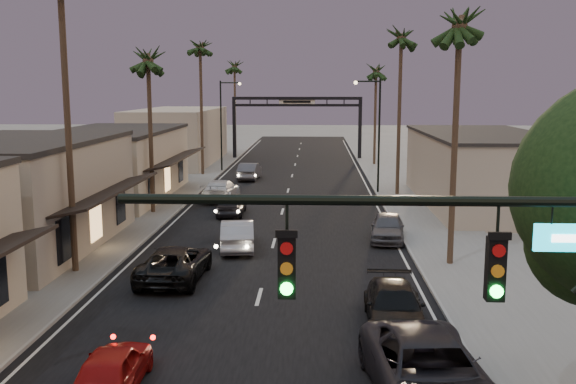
# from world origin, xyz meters

# --- Properties ---
(ground) EXTENTS (200.00, 200.00, 0.00)m
(ground) POSITION_xyz_m (0.00, 40.00, 0.00)
(ground) COLOR slate
(ground) RESTS_ON ground
(road) EXTENTS (14.00, 120.00, 0.02)m
(road) POSITION_xyz_m (0.00, 45.00, 0.00)
(road) COLOR black
(road) RESTS_ON ground
(sidewalk_left) EXTENTS (5.00, 92.00, 0.12)m
(sidewalk_left) POSITION_xyz_m (-9.50, 52.00, 0.06)
(sidewalk_left) COLOR slate
(sidewalk_left) RESTS_ON ground
(sidewalk_right) EXTENTS (5.00, 92.00, 0.12)m
(sidewalk_right) POSITION_xyz_m (9.50, 52.00, 0.06)
(sidewalk_right) COLOR slate
(sidewalk_right) RESTS_ON ground
(storefront_mid) EXTENTS (8.00, 14.00, 5.50)m
(storefront_mid) POSITION_xyz_m (-13.00, 26.00, 2.75)
(storefront_mid) COLOR #A19881
(storefront_mid) RESTS_ON ground
(storefront_far) EXTENTS (8.00, 16.00, 5.00)m
(storefront_far) POSITION_xyz_m (-13.00, 42.00, 2.50)
(storefront_far) COLOR #C1B193
(storefront_far) RESTS_ON ground
(storefront_dist) EXTENTS (8.00, 20.00, 6.00)m
(storefront_dist) POSITION_xyz_m (-13.00, 65.00, 3.00)
(storefront_dist) COLOR #A19881
(storefront_dist) RESTS_ON ground
(building_right) EXTENTS (8.00, 18.00, 5.00)m
(building_right) POSITION_xyz_m (14.00, 40.00, 2.50)
(building_right) COLOR #A19881
(building_right) RESTS_ON ground
(traffic_signal) EXTENTS (8.51, 0.22, 7.80)m
(traffic_signal) POSITION_xyz_m (5.69, 4.00, 5.08)
(traffic_signal) COLOR black
(traffic_signal) RESTS_ON ground
(arch) EXTENTS (15.20, 0.40, 7.27)m
(arch) POSITION_xyz_m (0.00, 70.00, 5.53)
(arch) COLOR black
(arch) RESTS_ON ground
(streetlight_right) EXTENTS (2.13, 0.30, 9.00)m
(streetlight_right) POSITION_xyz_m (6.92, 45.00, 5.33)
(streetlight_right) COLOR black
(streetlight_right) RESTS_ON ground
(streetlight_left) EXTENTS (2.13, 0.30, 9.00)m
(streetlight_left) POSITION_xyz_m (-6.92, 58.00, 5.33)
(streetlight_left) COLOR black
(streetlight_left) RESTS_ON ground
(palm_lc) EXTENTS (3.20, 3.20, 12.20)m
(palm_lc) POSITION_xyz_m (-8.60, 36.00, 10.47)
(palm_lc) COLOR #38281C
(palm_lc) RESTS_ON ground
(palm_ld) EXTENTS (3.20, 3.20, 14.20)m
(palm_ld) POSITION_xyz_m (-8.60, 55.00, 12.42)
(palm_ld) COLOR #38281C
(palm_ld) RESTS_ON ground
(palm_ra) EXTENTS (3.20, 3.20, 13.20)m
(palm_ra) POSITION_xyz_m (8.60, 24.00, 11.44)
(palm_ra) COLOR #38281C
(palm_ra) RESTS_ON ground
(palm_rb) EXTENTS (3.20, 3.20, 14.20)m
(palm_rb) POSITION_xyz_m (8.60, 44.00, 12.42)
(palm_rb) COLOR #38281C
(palm_rb) RESTS_ON ground
(palm_rc) EXTENTS (3.20, 3.20, 12.20)m
(palm_rc) POSITION_xyz_m (8.60, 64.00, 10.47)
(palm_rc) COLOR #38281C
(palm_rc) RESTS_ON ground
(palm_far) EXTENTS (3.20, 3.20, 13.20)m
(palm_far) POSITION_xyz_m (-8.30, 78.00, 11.44)
(palm_far) COLOR #38281C
(palm_far) RESTS_ON ground
(oncoming_red) EXTENTS (1.68, 3.98, 1.34)m
(oncoming_red) POSITION_xyz_m (-3.31, 10.76, 0.67)
(oncoming_red) COLOR maroon
(oncoming_red) RESTS_ON ground
(oncoming_pickup) EXTENTS (2.66, 5.53, 1.52)m
(oncoming_pickup) POSITION_xyz_m (-3.87, 21.20, 0.76)
(oncoming_pickup) COLOR black
(oncoming_pickup) RESTS_ON ground
(oncoming_silver) EXTENTS (2.19, 4.89, 1.56)m
(oncoming_silver) POSITION_xyz_m (-1.80, 26.70, 0.78)
(oncoming_silver) COLOR #96979B
(oncoming_silver) RESTS_ON ground
(oncoming_white) EXTENTS (2.51, 5.50, 1.56)m
(oncoming_white) POSITION_xyz_m (-4.79, 41.18, 0.78)
(oncoming_white) COLOR silver
(oncoming_white) RESTS_ON ground
(oncoming_dgrey) EXTENTS (1.80, 4.34, 1.47)m
(oncoming_dgrey) POSITION_xyz_m (-3.29, 35.68, 0.74)
(oncoming_dgrey) COLOR black
(oncoming_dgrey) RESTS_ON ground
(oncoming_grey_far) EXTENTS (1.89, 4.77, 1.54)m
(oncoming_grey_far) POSITION_xyz_m (-3.80, 52.24, 0.77)
(oncoming_grey_far) COLOR #48484C
(oncoming_grey_far) RESTS_ON ground
(curbside_near) EXTENTS (3.47, 6.58, 1.76)m
(curbside_near) POSITION_xyz_m (5.25, 10.41, 0.88)
(curbside_near) COLOR black
(curbside_near) RESTS_ON ground
(curbside_black) EXTENTS (2.15, 5.00, 1.44)m
(curbside_black) POSITION_xyz_m (5.03, 16.00, 0.72)
(curbside_black) COLOR black
(curbside_black) RESTS_ON ground
(curbside_grey) EXTENTS (2.29, 4.58, 1.50)m
(curbside_grey) POSITION_xyz_m (6.20, 28.90, 0.75)
(curbside_grey) COLOR #48494D
(curbside_grey) RESTS_ON ground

